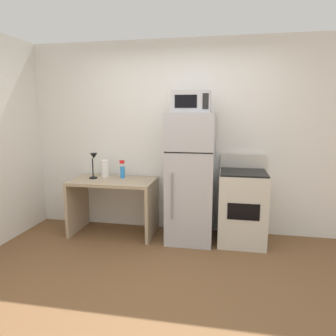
# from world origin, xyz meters

# --- Properties ---
(ground_plane) EXTENTS (12.00, 12.00, 0.00)m
(ground_plane) POSITION_xyz_m (0.00, 0.00, 0.00)
(ground_plane) COLOR brown
(wall_back_white) EXTENTS (5.00, 0.10, 2.60)m
(wall_back_white) POSITION_xyz_m (0.00, 1.70, 1.30)
(wall_back_white) COLOR white
(wall_back_white) RESTS_ON ground
(desk) EXTENTS (1.12, 0.63, 0.75)m
(desk) POSITION_xyz_m (-0.90, 1.31, 0.52)
(desk) COLOR tan
(desk) RESTS_ON ground
(desk_lamp) EXTENTS (0.14, 0.12, 0.35)m
(desk_lamp) POSITION_xyz_m (-1.18, 1.34, 0.99)
(desk_lamp) COLOR black
(desk_lamp) RESTS_ON desk
(spray_bottle) EXTENTS (0.06, 0.06, 0.25)m
(spray_bottle) POSITION_xyz_m (-0.81, 1.45, 0.85)
(spray_bottle) COLOR #2D8CEA
(spray_bottle) RESTS_ON desk
(paper_towel_roll) EXTENTS (0.11, 0.11, 0.24)m
(paper_towel_roll) POSITION_xyz_m (-1.07, 1.47, 0.87)
(paper_towel_roll) COLOR white
(paper_towel_roll) RESTS_ON desk
(refrigerator) EXTENTS (0.58, 0.66, 1.64)m
(refrigerator) POSITION_xyz_m (0.15, 1.31, 0.82)
(refrigerator) COLOR #B7B7BC
(refrigerator) RESTS_ON ground
(microwave) EXTENTS (0.46, 0.35, 0.26)m
(microwave) POSITION_xyz_m (0.15, 1.29, 1.77)
(microwave) COLOR #B7B7BC
(microwave) RESTS_ON refrigerator
(oven_range) EXTENTS (0.58, 0.61, 1.10)m
(oven_range) POSITION_xyz_m (0.81, 1.33, 0.47)
(oven_range) COLOR beige
(oven_range) RESTS_ON ground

